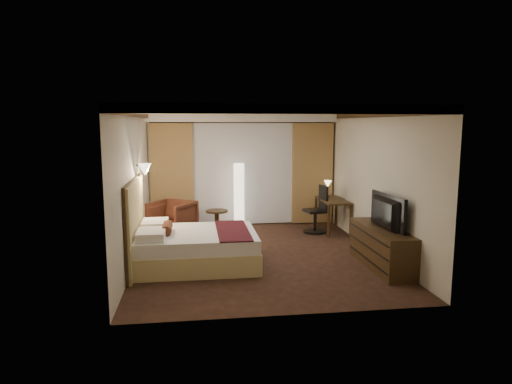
{
  "coord_description": "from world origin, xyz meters",
  "views": [
    {
      "loc": [
        -1.18,
        -8.26,
        2.46
      ],
      "look_at": [
        0.0,
        0.4,
        1.15
      ],
      "focal_mm": 32.0,
      "sensor_mm": 36.0,
      "label": 1
    }
  ],
  "objects": [
    {
      "name": "floor_lamp",
      "position": [
        -0.15,
        2.23,
        0.78
      ],
      "size": [
        0.33,
        0.33,
        1.56
      ],
      "primitive_type": null,
      "color": "white",
      "rests_on": "floor"
    },
    {
      "name": "soffit",
      "position": [
        0.0,
        2.5,
        2.6
      ],
      "size": [
        4.5,
        0.5,
        0.2
      ],
      "primitive_type": "cube",
      "color": "white",
      "rests_on": "ceiling"
    },
    {
      "name": "headboard",
      "position": [
        -2.2,
        -0.44,
        0.75
      ],
      "size": [
        0.12,
        1.92,
        1.5
      ],
      "primitive_type": null,
      "color": "tan",
      "rests_on": "floor"
    },
    {
      "name": "crown_molding",
      "position": [
        0.0,
        0.0,
        2.64
      ],
      "size": [
        4.5,
        5.5,
        0.12
      ],
      "primitive_type": null,
      "color": "black",
      "rests_on": "ceiling"
    },
    {
      "name": "side_table",
      "position": [
        -0.7,
        1.79,
        0.27
      ],
      "size": [
        0.5,
        0.5,
        0.55
      ],
      "primitive_type": null,
      "color": "black",
      "rests_on": "floor"
    },
    {
      "name": "left_wall",
      "position": [
        -2.25,
        0.0,
        1.35
      ],
      "size": [
        0.02,
        5.5,
        2.7
      ],
      "primitive_type": "cube",
      "color": "beige",
      "rests_on": "floor"
    },
    {
      "name": "curtain_left_drape",
      "position": [
        -1.7,
        2.61,
        1.25
      ],
      "size": [
        1.0,
        0.14,
        2.45
      ],
      "primitive_type": "cube",
      "color": "tan",
      "rests_on": "back_wall"
    },
    {
      "name": "office_chair",
      "position": [
        1.52,
        1.63,
        0.54
      ],
      "size": [
        0.6,
        0.6,
        1.09
      ],
      "primitive_type": null,
      "rotation": [
        0.0,
        0.0,
        0.16
      ],
      "color": "black",
      "rests_on": "floor"
    },
    {
      "name": "wall_sconce",
      "position": [
        -2.09,
        0.37,
        1.62
      ],
      "size": [
        0.24,
        0.24,
        0.24
      ],
      "primitive_type": null,
      "color": "white",
      "rests_on": "left_wall"
    },
    {
      "name": "armchair",
      "position": [
        -1.69,
        1.74,
        0.43
      ],
      "size": [
        1.14,
        1.13,
        0.87
      ],
      "primitive_type": "imported",
      "rotation": [
        0.0,
        0.0,
        -0.6
      ],
      "color": "#4C1F16",
      "rests_on": "floor"
    },
    {
      "name": "ceiling",
      "position": [
        0.0,
        0.0,
        2.7
      ],
      "size": [
        4.5,
        5.5,
        0.01
      ],
      "primitive_type": "cube",
      "color": "white",
      "rests_on": "back_wall"
    },
    {
      "name": "curtain_sheer",
      "position": [
        0.0,
        2.67,
        1.25
      ],
      "size": [
        2.48,
        0.04,
        2.45
      ],
      "primitive_type": "cube",
      "color": "silver",
      "rests_on": "back_wall"
    },
    {
      "name": "dresser",
      "position": [
        2.0,
        -0.99,
        0.35
      ],
      "size": [
        0.5,
        1.79,
        0.7
      ],
      "primitive_type": null,
      "color": "black",
      "rests_on": "floor"
    },
    {
      "name": "back_wall",
      "position": [
        0.0,
        2.75,
        1.35
      ],
      "size": [
        4.5,
        0.02,
        2.7
      ],
      "primitive_type": "cube",
      "color": "beige",
      "rests_on": "floor"
    },
    {
      "name": "floor",
      "position": [
        0.0,
        0.0,
        0.0
      ],
      "size": [
        4.5,
        5.5,
        0.01
      ],
      "primitive_type": "cube",
      "color": "black",
      "rests_on": "ground"
    },
    {
      "name": "television",
      "position": [
        1.97,
        -0.99,
        1.03
      ],
      "size": [
        0.74,
        1.21,
        0.15
      ],
      "primitive_type": "imported",
      "rotation": [
        0.0,
        0.0,
        1.63
      ],
      "color": "black",
      "rests_on": "dresser"
    },
    {
      "name": "desk_lamp",
      "position": [
        1.95,
        2.11,
        0.92
      ],
      "size": [
        0.18,
        0.18,
        0.34
      ],
      "primitive_type": null,
      "color": "#FFD899",
      "rests_on": "desk"
    },
    {
      "name": "bed",
      "position": [
        -1.15,
        -0.44,
        0.3
      ],
      "size": [
        2.07,
        1.62,
        0.61
      ],
      "primitive_type": null,
      "color": "white",
      "rests_on": "floor"
    },
    {
      "name": "curtain_right_drape",
      "position": [
        1.7,
        2.61,
        1.25
      ],
      "size": [
        1.0,
        0.14,
        2.45
      ],
      "primitive_type": "cube",
      "color": "tan",
      "rests_on": "back_wall"
    },
    {
      "name": "desk",
      "position": [
        1.95,
        1.68,
        0.38
      ],
      "size": [
        0.55,
        1.16,
        0.75
      ],
      "primitive_type": null,
      "color": "black",
      "rests_on": "floor"
    },
    {
      "name": "right_wall",
      "position": [
        2.25,
        0.0,
        1.35
      ],
      "size": [
        0.02,
        5.5,
        2.7
      ],
      "primitive_type": "cube",
      "color": "beige",
      "rests_on": "floor"
    }
  ]
}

